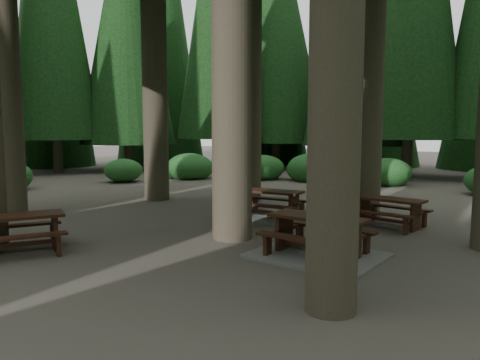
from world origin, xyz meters
The scene contains 6 objects.
ground centered at (0.00, 0.00, 0.00)m, with size 80.00×80.00×0.00m, color #524C43.
picnic_table_a centered at (2.90, -0.22, 0.25)m, with size 2.40×2.06×0.76m.
picnic_table_c centered at (0.47, 2.51, 0.24)m, with size 2.25×1.89×0.74m.
picnic_table_d centered at (3.37, 3.06, 0.46)m, with size 1.81×1.56×0.69m.
picnic_table_e centered at (-1.99, -2.91, 0.48)m, with size 2.03×2.14×0.73m.
shrub_ring centered at (0.70, 0.75, 0.40)m, with size 23.86×24.64×1.49m.
Camera 1 is at (6.01, -8.04, 2.35)m, focal length 35.00 mm.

